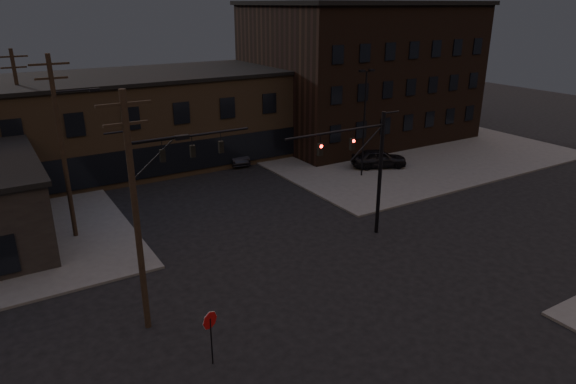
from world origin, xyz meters
The scene contains 15 objects.
ground centered at (0.00, 0.00, 0.00)m, with size 140.00×140.00×0.00m, color black.
sidewalk_ne centered at (22.00, 22.00, 0.07)m, with size 30.00×30.00×0.15m, color #474744.
building_row centered at (0.00, 28.00, 4.00)m, with size 40.00×12.00×8.00m, color #4D3C29.
building_right centered at (22.00, 26.00, 7.00)m, with size 22.00×16.00×14.00m, color black.
traffic_signal_near centered at (5.36, 4.50, 4.93)m, with size 7.12×0.24×8.00m.
traffic_signal_far centered at (-6.72, 8.00, 5.01)m, with size 7.12×0.24×8.00m.
stop_sign centered at (-8.00, -1.99, 1.84)m, with size 0.72×0.33×2.48m.
utility_pole_near centered at (-9.43, 2.00, 5.87)m, with size 3.70×0.28×11.00m.
utility_pole_mid centered at (-10.44, 14.00, 6.13)m, with size 3.70×0.28×11.50m.
utility_pole_far centered at (-11.50, 26.00, 5.78)m, with size 2.20×0.28×11.00m.
lot_light_a centered at (13.00, 14.00, 5.51)m, with size 1.50×0.28×9.14m.
lot_light_b centered at (19.00, 19.00, 5.51)m, with size 1.50×0.28×9.14m.
parked_car_lot_a centered at (15.82, 15.04, 0.99)m, with size 1.98×4.93×1.68m, color black.
parked_car_lot_b centered at (17.00, 21.08, 0.82)m, with size 1.88×4.62×1.34m, color #A9A9AB.
car_crossing centered at (5.45, 23.73, 0.79)m, with size 1.67×4.78×1.58m, color black.
Camera 1 is at (-14.54, -18.67, 14.14)m, focal length 32.00 mm.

